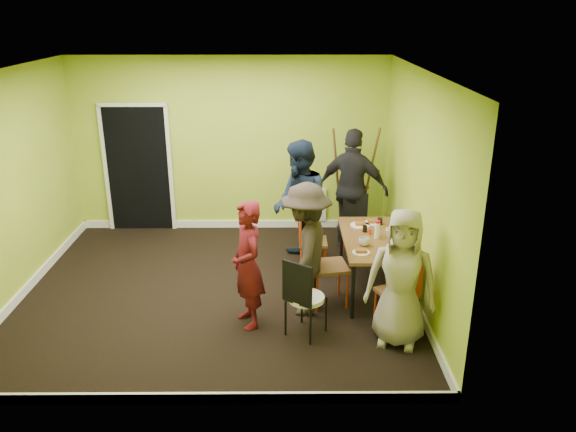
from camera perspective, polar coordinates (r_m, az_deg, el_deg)
name	(u,v)px	position (r m, az deg, el deg)	size (l,w,h in m)	color
ground	(219,290)	(7.46, -7.02, -7.50)	(5.00, 5.00, 0.00)	black
room_walls	(214,219)	(7.10, -7.51, -0.28)	(5.04, 4.54, 2.82)	#9CB52E
dining_table	(378,242)	(7.20, 9.17, -2.59)	(0.90, 1.50, 0.75)	black
chair_left_far	(308,236)	(7.75, 2.00, -2.02)	(0.39, 0.38, 0.93)	red
chair_left_near	(322,259)	(6.86, 3.48, -4.41)	(0.51, 0.51, 1.07)	red
chair_back_end	(355,211)	(8.40, 6.83, 0.47)	(0.43, 0.48, 0.89)	red
chair_front_end	(401,288)	(6.44, 11.42, -7.22)	(0.51, 0.51, 0.95)	red
chair_bentwood	(303,295)	(6.22, 1.53, -7.98)	(0.51, 0.51, 0.94)	black
easel	(353,185)	(8.73, 6.65, 3.15)	(0.73, 0.69, 1.82)	brown
plate_near_left	(360,225)	(7.53, 7.35, -0.93)	(0.26, 0.26, 0.01)	white
plate_near_right	(361,252)	(6.71, 7.43, -3.70)	(0.21, 0.21, 0.01)	white
plate_far_back	(373,223)	(7.63, 8.58, -0.69)	(0.22, 0.22, 0.01)	white
plate_far_front	(389,257)	(6.64, 10.25, -4.13)	(0.26, 0.26, 0.01)	white
plate_wall_back	(395,230)	(7.43, 10.82, -1.44)	(0.24, 0.24, 0.01)	white
plate_wall_front	(399,242)	(7.08, 11.18, -2.60)	(0.24, 0.24, 0.01)	white
thermos	(377,231)	(7.12, 9.05, -1.47)	(0.07, 0.07, 0.20)	white
blue_bottle	(406,239)	(6.97, 11.93, -2.27)	(0.08, 0.08, 0.18)	#1A28C7
orange_bottle	(370,232)	(7.25, 8.30, -1.58)	(0.04, 0.04, 0.07)	red
glass_mid	(365,229)	(7.32, 7.81, -1.30)	(0.06, 0.06, 0.08)	black
glass_back	(380,221)	(7.59, 9.33, -0.53)	(0.07, 0.07, 0.09)	black
glass_front	(393,247)	(6.81, 10.60, -3.08)	(0.06, 0.06, 0.10)	black
cup_a	(364,242)	(6.90, 7.73, -2.60)	(0.13, 0.13, 0.10)	white
cup_b	(390,233)	(7.20, 10.37, -1.72)	(0.11, 0.11, 0.10)	white
person_standing	(248,265)	(6.36, -4.12, -4.99)	(0.55, 0.36, 1.51)	#570E15
person_left_far	(300,205)	(7.78, 1.20, 1.12)	(0.88, 0.68, 1.80)	black
person_left_near	(306,250)	(6.60, 1.81, -3.44)	(1.05, 0.60, 1.62)	#2B231C
person_back_end	(353,189)	(8.47, 6.61, 2.71)	(1.07, 0.45, 1.83)	black
person_front_end	(401,278)	(6.12, 11.44, -6.23)	(0.76, 0.49, 1.55)	gray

